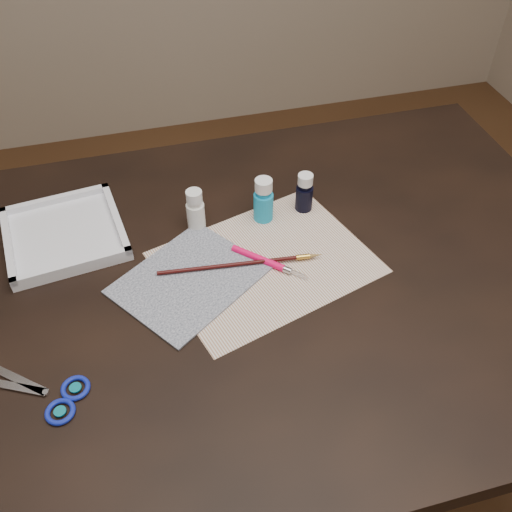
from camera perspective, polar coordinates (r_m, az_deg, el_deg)
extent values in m
cube|color=#422614|center=(1.66, 0.00, -20.28)|extent=(3.50, 3.50, 0.02)
cube|color=black|center=(1.32, 0.00, -13.21)|extent=(1.30, 0.90, 0.75)
cube|color=silver|center=(1.04, 0.97, -0.63)|extent=(0.43, 0.37, 0.00)
cube|color=black|center=(1.02, -6.73, -2.36)|extent=(0.30, 0.29, 0.00)
cylinder|color=white|center=(1.09, -6.09, 4.65)|extent=(0.04, 0.04, 0.09)
cylinder|color=#1599CC|center=(1.10, 0.75, 5.64)|extent=(0.04, 0.04, 0.09)
cylinder|color=black|center=(1.13, 4.87, 6.36)|extent=(0.03, 0.03, 0.08)
cube|color=silver|center=(1.14, -18.62, 2.17)|extent=(0.24, 0.24, 0.03)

